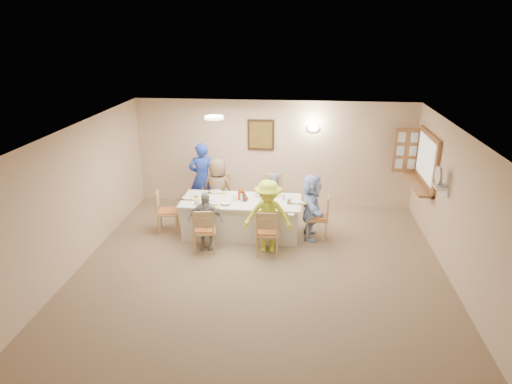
# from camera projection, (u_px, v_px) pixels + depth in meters

# --- Properties ---
(ground) EXTENTS (7.00, 7.00, 0.00)m
(ground) POSITION_uv_depth(u_px,v_px,m) (259.00, 277.00, 7.89)
(ground) COLOR #7B634B
(room_walls) EXTENTS (7.00, 7.00, 7.00)m
(room_walls) POSITION_uv_depth(u_px,v_px,m) (259.00, 195.00, 7.36)
(room_walls) COLOR beige
(room_walls) RESTS_ON ground
(wall_picture) EXTENTS (0.62, 0.05, 0.72)m
(wall_picture) POSITION_uv_depth(u_px,v_px,m) (261.00, 135.00, 10.56)
(wall_picture) COLOR #342112
(wall_picture) RESTS_ON room_walls
(wall_sconce) EXTENTS (0.26, 0.09, 0.18)m
(wall_sconce) POSITION_uv_depth(u_px,v_px,m) (313.00, 128.00, 10.35)
(wall_sconce) COLOR white
(wall_sconce) RESTS_ON room_walls
(ceiling_light) EXTENTS (0.36, 0.36, 0.05)m
(ceiling_light) POSITION_uv_depth(u_px,v_px,m) (214.00, 118.00, 8.53)
(ceiling_light) COLOR white
(ceiling_light) RESTS_ON room_walls
(serving_hatch) EXTENTS (0.06, 1.50, 1.15)m
(serving_hatch) POSITION_uv_depth(u_px,v_px,m) (427.00, 160.00, 9.30)
(serving_hatch) COLOR #9B6938
(serving_hatch) RESTS_ON room_walls
(hatch_sill) EXTENTS (0.30, 1.50, 0.05)m
(hatch_sill) POSITION_uv_depth(u_px,v_px,m) (418.00, 184.00, 9.49)
(hatch_sill) COLOR #9B6938
(hatch_sill) RESTS_ON room_walls
(shutter_door) EXTENTS (0.55, 0.04, 1.00)m
(shutter_door) POSITION_uv_depth(u_px,v_px,m) (406.00, 150.00, 10.03)
(shutter_door) COLOR #9B6938
(shutter_door) RESTS_ON room_walls
(fan_shelf) EXTENTS (0.22, 0.36, 0.03)m
(fan_shelf) POSITION_uv_depth(u_px,v_px,m) (441.00, 187.00, 8.08)
(fan_shelf) COLOR white
(fan_shelf) RESTS_ON room_walls
(desk_fan) EXTENTS (0.30, 0.30, 0.28)m
(desk_fan) POSITION_uv_depth(u_px,v_px,m) (440.00, 179.00, 8.03)
(desk_fan) COLOR #A5A5A8
(desk_fan) RESTS_ON fan_shelf
(dining_table) EXTENTS (2.42, 1.02, 0.76)m
(dining_table) POSITION_uv_depth(u_px,v_px,m) (241.00, 217.00, 9.37)
(dining_table) COLOR silver
(dining_table) RESTS_ON ground
(chair_back_left) EXTENTS (0.53, 0.53, 1.00)m
(chair_back_left) POSITION_uv_depth(u_px,v_px,m) (219.00, 197.00, 10.14)
(chair_back_left) COLOR tan
(chair_back_left) RESTS_ON ground
(chair_back_right) EXTENTS (0.55, 0.55, 1.03)m
(chair_back_right) POSITION_uv_depth(u_px,v_px,m) (273.00, 198.00, 10.02)
(chair_back_right) COLOR tan
(chair_back_right) RESTS_ON ground
(chair_front_left) EXTENTS (0.49, 0.49, 0.90)m
(chair_front_left) POSITION_uv_depth(u_px,v_px,m) (204.00, 229.00, 8.66)
(chair_front_left) COLOR tan
(chair_front_left) RESTS_ON ground
(chair_front_right) EXTENTS (0.46, 0.46, 0.93)m
(chair_front_right) POSITION_uv_depth(u_px,v_px,m) (267.00, 231.00, 8.54)
(chair_front_right) COLOR tan
(chair_front_right) RESTS_ON ground
(chair_left_end) EXTENTS (0.50, 0.50, 0.90)m
(chair_left_end) POSITION_uv_depth(u_px,v_px,m) (168.00, 211.00, 9.50)
(chair_left_end) COLOR tan
(chair_left_end) RESTS_ON ground
(chair_right_end) EXTENTS (0.47, 0.47, 0.92)m
(chair_right_end) POSITION_uv_depth(u_px,v_px,m) (317.00, 217.00, 9.20)
(chair_right_end) COLOR tan
(chair_right_end) RESTS_ON ground
(diner_back_left) EXTENTS (0.85, 0.69, 1.42)m
(diner_back_left) POSITION_uv_depth(u_px,v_px,m) (218.00, 190.00, 9.95)
(diner_back_left) COLOR brown
(diner_back_left) RESTS_ON ground
(diner_back_right) EXTENTS (0.67, 0.59, 1.13)m
(diner_back_right) POSITION_uv_depth(u_px,v_px,m) (273.00, 198.00, 9.89)
(diner_back_right) COLOR #9FA7C6
(diner_back_right) RESTS_ON ground
(diner_front_left) EXTENTS (0.72, 0.39, 1.16)m
(diner_front_left) POSITION_uv_depth(u_px,v_px,m) (206.00, 221.00, 8.73)
(diner_front_left) COLOR #9B9B9B
(diner_front_left) RESTS_ON ground
(diner_front_right) EXTENTS (0.94, 0.56, 1.44)m
(diner_front_right) POSITION_uv_depth(u_px,v_px,m) (268.00, 216.00, 8.56)
(diner_front_right) COLOR #DFFA38
(diner_front_right) RESTS_ON ground
(diner_right_end) EXTENTS (1.29, 0.52, 1.35)m
(diner_right_end) POSITION_uv_depth(u_px,v_px,m) (311.00, 207.00, 9.13)
(diner_right_end) COLOR #B1CBFF
(diner_right_end) RESTS_ON ground
(caregiver) EXTENTS (0.74, 0.62, 1.64)m
(caregiver) POSITION_uv_depth(u_px,v_px,m) (202.00, 178.00, 10.39)
(caregiver) COLOR #213FB5
(caregiver) RESTS_ON ground
(placemat_fl) EXTENTS (0.34, 0.25, 0.01)m
(placemat_fl) POSITION_uv_depth(u_px,v_px,m) (208.00, 207.00, 8.91)
(placemat_fl) COLOR #472B19
(placemat_fl) RESTS_ON dining_table
(plate_fl) EXTENTS (0.22, 0.22, 0.01)m
(plate_fl) POSITION_uv_depth(u_px,v_px,m) (208.00, 206.00, 8.90)
(plate_fl) COLOR white
(plate_fl) RESTS_ON dining_table
(napkin_fl) EXTENTS (0.14, 0.14, 0.01)m
(napkin_fl) POSITION_uv_depth(u_px,v_px,m) (216.00, 208.00, 8.84)
(napkin_fl) COLOR yellow
(napkin_fl) RESTS_ON dining_table
(placemat_fr) EXTENTS (0.33, 0.24, 0.01)m
(placemat_fr) POSITION_uv_depth(u_px,v_px,m) (269.00, 209.00, 8.79)
(placemat_fr) COLOR #472B19
(placemat_fr) RESTS_ON dining_table
(plate_fr) EXTENTS (0.25, 0.25, 0.02)m
(plate_fr) POSITION_uv_depth(u_px,v_px,m) (269.00, 208.00, 8.79)
(plate_fr) COLOR white
(plate_fr) RESTS_ON dining_table
(napkin_fr) EXTENTS (0.15, 0.15, 0.01)m
(napkin_fr) POSITION_uv_depth(u_px,v_px,m) (278.00, 210.00, 8.72)
(napkin_fr) COLOR yellow
(napkin_fr) RESTS_ON dining_table
(placemat_bl) EXTENTS (0.33, 0.25, 0.01)m
(placemat_bl) POSITION_uv_depth(u_px,v_px,m) (216.00, 192.00, 9.69)
(placemat_bl) COLOR #472B19
(placemat_bl) RESTS_ON dining_table
(plate_bl) EXTENTS (0.26, 0.26, 0.02)m
(plate_bl) POSITION_uv_depth(u_px,v_px,m) (216.00, 191.00, 9.69)
(plate_bl) COLOR white
(plate_bl) RESTS_ON dining_table
(napkin_bl) EXTENTS (0.14, 0.14, 0.01)m
(napkin_bl) POSITION_uv_depth(u_px,v_px,m) (224.00, 193.00, 9.62)
(napkin_bl) COLOR yellow
(napkin_bl) RESTS_ON dining_table
(placemat_br) EXTENTS (0.36, 0.27, 0.01)m
(placemat_br) POSITION_uv_depth(u_px,v_px,m) (272.00, 194.00, 9.57)
(placemat_br) COLOR #472B19
(placemat_br) RESTS_ON dining_table
(plate_br) EXTENTS (0.23, 0.23, 0.01)m
(plate_br) POSITION_uv_depth(u_px,v_px,m) (272.00, 193.00, 9.57)
(plate_br) COLOR white
(plate_br) RESTS_ON dining_table
(napkin_br) EXTENTS (0.14, 0.14, 0.01)m
(napkin_br) POSITION_uv_depth(u_px,v_px,m) (281.00, 195.00, 9.51)
(napkin_br) COLOR yellow
(napkin_br) RESTS_ON dining_table
(placemat_le) EXTENTS (0.37, 0.28, 0.01)m
(placemat_le) POSITION_uv_depth(u_px,v_px,m) (188.00, 198.00, 9.35)
(placemat_le) COLOR #472B19
(placemat_le) RESTS_ON dining_table
(plate_le) EXTENTS (0.24, 0.24, 0.01)m
(plate_le) POSITION_uv_depth(u_px,v_px,m) (188.00, 198.00, 9.34)
(plate_le) COLOR white
(plate_le) RESTS_ON dining_table
(napkin_le) EXTENTS (0.13, 0.13, 0.01)m
(napkin_le) POSITION_uv_depth(u_px,v_px,m) (196.00, 199.00, 9.28)
(napkin_le) COLOR yellow
(napkin_le) RESTS_ON dining_table
(placemat_re) EXTENTS (0.37, 0.28, 0.01)m
(placemat_re) POSITION_uv_depth(u_px,v_px,m) (297.00, 202.00, 9.13)
(placemat_re) COLOR #472B19
(placemat_re) RESTS_ON dining_table
(plate_re) EXTENTS (0.24, 0.24, 0.01)m
(plate_re) POSITION_uv_depth(u_px,v_px,m) (297.00, 202.00, 9.13)
(plate_re) COLOR white
(plate_re) RESTS_ON dining_table
(napkin_re) EXTENTS (0.15, 0.15, 0.01)m
(napkin_re) POSITION_uv_depth(u_px,v_px,m) (306.00, 203.00, 9.07)
(napkin_re) COLOR yellow
(napkin_re) RESTS_ON dining_table
(teacup_a) EXTENTS (0.18, 0.18, 0.09)m
(teacup_a) POSITION_uv_depth(u_px,v_px,m) (197.00, 202.00, 9.01)
(teacup_a) COLOR white
(teacup_a) RESTS_ON dining_table
(teacup_b) EXTENTS (0.15, 0.15, 0.08)m
(teacup_b) POSITION_uv_depth(u_px,v_px,m) (265.00, 190.00, 9.70)
(teacup_b) COLOR white
(teacup_b) RESTS_ON dining_table
(bowl_a) EXTENTS (0.24, 0.24, 0.05)m
(bowl_a) POSITION_uv_depth(u_px,v_px,m) (226.00, 203.00, 9.01)
(bowl_a) COLOR white
(bowl_a) RESTS_ON dining_table
(bowl_b) EXTENTS (0.33, 0.33, 0.07)m
(bowl_b) POSITION_uv_depth(u_px,v_px,m) (259.00, 195.00, 9.44)
(bowl_b) COLOR white
(bowl_b) RESTS_ON dining_table
(condiment_ketchup) EXTENTS (0.10, 0.10, 0.26)m
(condiment_ketchup) POSITION_uv_depth(u_px,v_px,m) (240.00, 193.00, 9.23)
(condiment_ketchup) COLOR #C14010
(condiment_ketchup) RESTS_ON dining_table
(condiment_brown) EXTENTS (0.10, 0.11, 0.22)m
(condiment_brown) POSITION_uv_depth(u_px,v_px,m) (243.00, 194.00, 9.26)
(condiment_brown) COLOR #542316
(condiment_brown) RESTS_ON dining_table
(condiment_malt) EXTENTS (0.16, 0.16, 0.15)m
(condiment_malt) POSITION_uv_depth(u_px,v_px,m) (245.00, 197.00, 9.18)
(condiment_malt) COLOR #542316
(condiment_malt) RESTS_ON dining_table
(drinking_glass) EXTENTS (0.06, 0.06, 0.10)m
(drinking_glass) POSITION_uv_depth(u_px,v_px,m) (234.00, 196.00, 9.28)
(drinking_glass) COLOR silver
(drinking_glass) RESTS_ON dining_table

